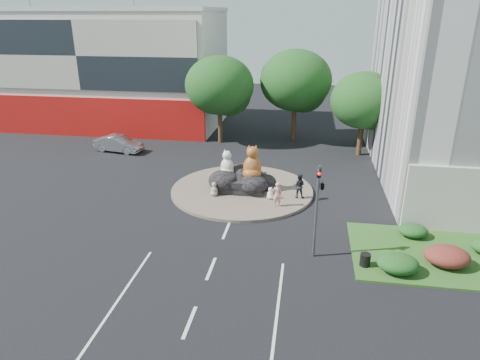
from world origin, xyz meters
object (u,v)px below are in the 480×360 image
object	(u,v)px
cat_tabby	(252,162)
pedestrian_dark	(299,186)
parked_car	(119,144)
cat_white	(227,163)
kitten_calico	(214,188)
kitten_white	(270,193)
litter_bin	(365,260)
pedestrian_pink	(277,194)

from	to	relation	value
cat_tabby	pedestrian_dark	xyz separation A→B (m)	(3.27, -0.81, -1.27)
pedestrian_dark	parked_car	xyz separation A→B (m)	(-16.54, 8.42, -0.30)
cat_white	parked_car	distance (m)	13.65
kitten_calico	parked_car	size ratio (longest dim) A/B	0.22
kitten_white	pedestrian_dark	bearing A→B (deg)	-5.83
parked_car	litter_bin	xyz separation A→B (m)	(20.06, -16.20, -0.30)
cat_tabby	litter_bin	size ratio (longest dim) A/B	3.77
cat_white	pedestrian_dark	bearing A→B (deg)	17.73
cat_tabby	kitten_white	bearing A→B (deg)	-42.44
pedestrian_pink	kitten_calico	bearing A→B (deg)	-28.94
cat_tabby	parked_car	distance (m)	15.38
cat_white	litter_bin	bearing A→B (deg)	-16.06
cat_tabby	kitten_calico	xyz separation A→B (m)	(-2.42, -1.36, -1.60)
parked_car	cat_white	bearing A→B (deg)	-112.76
cat_tabby	pedestrian_pink	bearing A→B (deg)	-51.04
cat_white	kitten_calico	xyz separation A→B (m)	(-0.60, -1.64, -1.34)
cat_white	litter_bin	size ratio (longest dim) A/B	2.95
cat_tabby	kitten_white	distance (m)	2.55
pedestrian_dark	cat_white	bearing A→B (deg)	-6.06
kitten_white	pedestrian_dark	distance (m)	1.97
kitten_calico	kitten_white	size ratio (longest dim) A/B	1.19
cat_white	pedestrian_pink	distance (m)	4.73
cat_white	pedestrian_dark	xyz separation A→B (m)	(5.09, -1.09, -1.01)
litter_bin	pedestrian_pink	bearing A→B (deg)	128.22
kitten_calico	litter_bin	size ratio (longest dim) A/B	1.57
cat_white	parked_car	xyz separation A→B (m)	(-11.45, 7.33, -1.31)
pedestrian_pink	pedestrian_dark	distance (m)	2.10
kitten_white	pedestrian_pink	size ratio (longest dim) A/B	0.52
pedestrian_pink	litter_bin	bearing A→B (deg)	112.96
cat_tabby	litter_bin	distance (m)	11.11
pedestrian_pink	cat_white	bearing A→B (deg)	-51.01
cat_tabby	litter_bin	bearing A→B (deg)	-51.25
cat_white	cat_tabby	xyz separation A→B (m)	(1.83, -0.28, 0.26)
cat_tabby	pedestrian_pink	size ratio (longest dim) A/B	1.48
parked_car	kitten_white	bearing A→B (deg)	-111.40
cat_tabby	kitten_calico	distance (m)	3.21
pedestrian_pink	litter_bin	distance (m)	7.88
pedestrian_pink	pedestrian_dark	bearing A→B (deg)	-145.02
pedestrian_pink	cat_tabby	bearing A→B (deg)	-66.75
kitten_calico	parked_car	world-z (taller)	parked_car
kitten_calico	cat_white	bearing A→B (deg)	103.87
kitten_calico	kitten_white	bearing A→B (deg)	34.74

